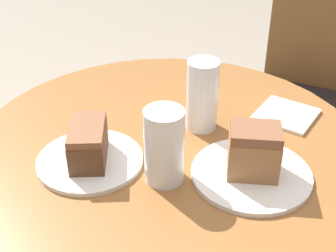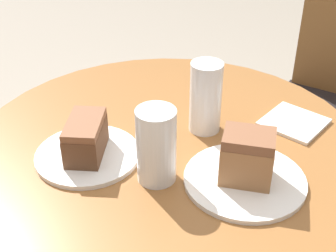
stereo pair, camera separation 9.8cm
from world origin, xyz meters
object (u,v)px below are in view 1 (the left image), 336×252
at_px(cake_slice_near, 253,151).
at_px(chair, 308,97).
at_px(plate_near, 251,174).
at_px(plate_far, 90,160).
at_px(glass_lemonade, 202,99).
at_px(glass_water, 164,149).
at_px(cake_slice_far, 88,143).

bearing_deg(cake_slice_near, chair, 101.94).
distance_m(plate_near, plate_far, 0.32).
xyz_separation_m(plate_near, glass_lemonade, (-0.17, 0.09, 0.07)).
relative_size(plate_far, glass_lemonade, 1.34).
distance_m(plate_far, glass_water, 0.17).
bearing_deg(glass_lemonade, plate_far, -113.71).
bearing_deg(plate_far, cake_slice_far, 90.00).
relative_size(plate_near, cake_slice_near, 1.96).
xyz_separation_m(chair, glass_water, (0.05, -0.94, 0.33)).
bearing_deg(plate_near, glass_water, -142.44).
xyz_separation_m(chair, cake_slice_far, (-0.10, -0.99, 0.31)).
bearing_deg(glass_water, plate_far, -162.19).
xyz_separation_m(chair, plate_far, (-0.10, -0.99, 0.27)).
height_order(cake_slice_near, glass_water, glass_water).
relative_size(chair, plate_far, 4.25).
xyz_separation_m(cake_slice_far, glass_water, (0.15, 0.05, 0.02)).
xyz_separation_m(plate_far, cake_slice_far, (0.00, 0.00, 0.04)).
xyz_separation_m(plate_far, glass_lemonade, (0.11, 0.24, 0.07)).
relative_size(chair, cake_slice_near, 7.63).
bearing_deg(cake_slice_near, glass_water, -142.44).
bearing_deg(cake_slice_far, glass_water, 17.81).
bearing_deg(glass_lemonade, glass_water, -77.82).
height_order(plate_near, plate_far, same).
relative_size(cake_slice_near, cake_slice_far, 0.88).
height_order(plate_near, cake_slice_far, cake_slice_far).
distance_m(cake_slice_far, glass_lemonade, 0.27).
relative_size(plate_far, cake_slice_far, 1.59).
xyz_separation_m(plate_near, cake_slice_far, (-0.28, -0.15, 0.04)).
bearing_deg(chair, glass_water, -98.01).
distance_m(plate_near, glass_lemonade, 0.21).
relative_size(chair, plate_near, 3.90).
relative_size(cake_slice_near, glass_water, 0.79).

